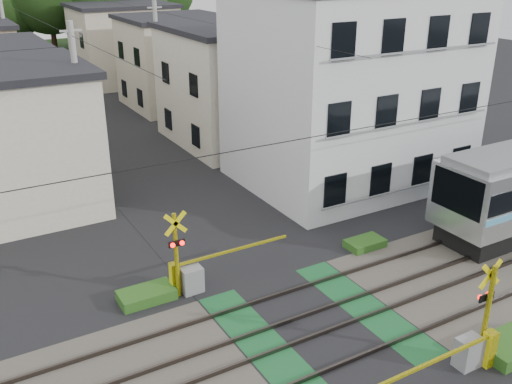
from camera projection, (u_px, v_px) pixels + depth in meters
ground at (316, 325)px, 17.42m from camera, size 120.00×120.00×0.00m
track_bed at (316, 324)px, 17.41m from camera, size 120.00×120.00×0.14m
crossing_signal_near at (473, 345)px, 15.41m from camera, size 4.74×0.65×3.09m
crossing_signal_far at (189, 273)px, 18.88m from camera, size 4.74×0.65×3.09m
apartment_block at (350, 87)px, 27.14m from camera, size 10.20×8.36×9.30m
houses_row at (89, 75)px, 37.04m from camera, size 22.07×31.35×6.80m
tree_hill at (34, 11)px, 54.33m from camera, size 40.00×13.75×11.73m
catenary at (468, 177)px, 18.79m from camera, size 60.00×5.04×7.00m
utility_poles at (78, 72)px, 33.78m from camera, size 7.90×42.00×8.00m
pedestrian at (68, 109)px, 38.65m from camera, size 0.71×0.60×1.66m
weed_patches at (363, 305)px, 18.09m from camera, size 10.25×8.80×0.40m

